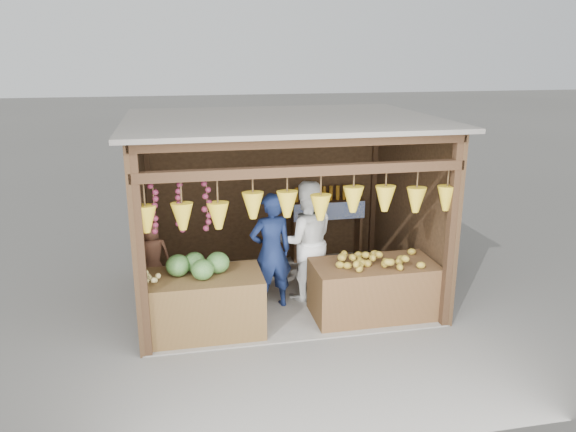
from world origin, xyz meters
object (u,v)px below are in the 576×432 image
at_px(man_standing, 271,252).
at_px(vendor_seated, 152,255).
at_px(woman_standing, 306,241).
at_px(counter_left, 203,304).
at_px(counter_right, 373,289).

relative_size(man_standing, vendor_seated, 1.68).
distance_m(man_standing, vendor_seated, 1.69).
relative_size(man_standing, woman_standing, 0.95).
height_order(counter_left, vendor_seated, vendor_seated).
distance_m(counter_right, man_standing, 1.51).
bearing_deg(counter_right, counter_left, -179.04).
bearing_deg(counter_right, man_standing, 158.53).
bearing_deg(man_standing, vendor_seated, -25.15).
bearing_deg(man_standing, woman_standing, -169.37).
xyz_separation_m(counter_left, woman_standing, (1.55, 0.79, 0.49)).
bearing_deg(counter_left, man_standing, 29.57).
bearing_deg(woman_standing, counter_left, 28.47).
xyz_separation_m(counter_left, man_standing, (0.99, 0.56, 0.45)).
bearing_deg(vendor_seated, man_standing, 163.52).
bearing_deg(counter_right, vendor_seated, 162.66).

